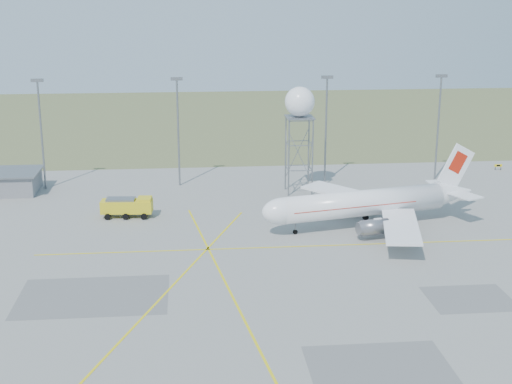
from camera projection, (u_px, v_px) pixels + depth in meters
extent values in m
plane|color=#A3A49E|center=(272.00, 348.00, 73.45)|extent=(400.00, 400.00, 0.00)
cube|color=#4C5D33|center=(216.00, 119.00, 207.68)|extent=(400.00, 120.00, 0.03)
cylinder|color=slate|center=(42.00, 136.00, 130.84)|extent=(0.36, 0.36, 20.00)
cube|color=slate|center=(37.00, 80.00, 128.10)|extent=(2.20, 0.50, 0.60)
cylinder|color=slate|center=(178.00, 134.00, 133.13)|extent=(0.36, 0.36, 20.00)
cube|color=slate|center=(177.00, 79.00, 130.39)|extent=(2.20, 0.50, 0.60)
cylinder|color=slate|center=(326.00, 131.00, 135.69)|extent=(0.36, 0.36, 20.00)
cube|color=slate|center=(327.00, 77.00, 132.95)|extent=(2.20, 0.50, 0.60)
cylinder|color=slate|center=(438.00, 129.00, 137.70)|extent=(0.36, 0.36, 20.00)
cube|color=slate|center=(442.00, 76.00, 134.96)|extent=(2.20, 0.50, 0.60)
cylinder|color=black|center=(495.00, 168.00, 147.41)|extent=(0.10, 0.10, 0.80)
cylinder|color=black|center=(501.00, 168.00, 147.52)|extent=(0.10, 0.10, 0.80)
cube|color=yellow|center=(498.00, 165.00, 147.31)|extent=(1.60, 0.15, 0.50)
cube|color=black|center=(498.00, 166.00, 147.24)|extent=(0.80, 0.03, 0.30)
cylinder|color=white|center=(363.00, 203.00, 110.52)|extent=(26.78, 9.89, 4.08)
ellipsoid|color=white|center=(283.00, 211.00, 106.51)|extent=(7.28, 5.43, 4.08)
cube|color=black|center=(275.00, 208.00, 105.97)|extent=(2.01, 2.53, 1.00)
cone|color=white|center=(454.00, 192.00, 115.38)|extent=(6.88, 5.34, 4.08)
cube|color=white|center=(456.00, 167.00, 114.23)|extent=(6.44, 1.75, 7.68)
cube|color=red|center=(457.00, 162.00, 114.10)|extent=(3.51, 1.12, 3.94)
cube|color=white|center=(440.00, 185.00, 118.08)|extent=(4.43, 6.20, 0.18)
cube|color=white|center=(463.00, 195.00, 112.11)|extent=(4.43, 6.20, 0.18)
cube|color=white|center=(346.00, 193.00, 119.66)|extent=(14.06, 15.79, 0.37)
cube|color=white|center=(401.00, 226.00, 102.86)|extent=(8.48, 17.02, 0.37)
cylinder|color=slate|center=(340.00, 205.00, 116.15)|extent=(4.70, 3.24, 2.35)
cylinder|color=slate|center=(374.00, 227.00, 105.32)|extent=(4.70, 3.24, 2.35)
cube|color=red|center=(351.00, 204.00, 109.88)|extent=(20.82, 8.56, 0.12)
cylinder|color=black|center=(295.00, 231.00, 108.05)|extent=(0.86, 0.86, 0.92)
cube|color=black|center=(374.00, 223.00, 112.06)|extent=(2.36, 6.20, 0.92)
cylinder|color=slate|center=(374.00, 220.00, 111.94)|extent=(0.29, 0.29, 1.84)
cylinder|color=slate|center=(289.00, 158.00, 126.94)|extent=(0.26, 0.26, 13.92)
cylinder|color=slate|center=(313.00, 158.00, 127.33)|extent=(0.26, 0.26, 13.92)
cylinder|color=slate|center=(309.00, 152.00, 131.44)|extent=(0.26, 0.26, 13.92)
cylinder|color=slate|center=(286.00, 153.00, 131.05)|extent=(0.26, 0.26, 13.92)
cube|color=slate|center=(299.00, 117.00, 127.32)|extent=(4.88, 4.88, 0.27)
sphere|color=white|center=(300.00, 102.00, 126.57)|extent=(5.36, 5.36, 5.36)
cube|color=gold|center=(127.00, 206.00, 115.99)|extent=(8.46, 3.37, 2.02)
cube|color=gold|center=(145.00, 201.00, 115.83)|extent=(2.39, 2.73, 1.29)
cube|color=black|center=(149.00, 201.00, 115.81)|extent=(0.27, 2.39, 0.92)
cube|color=slate|center=(121.00, 199.00, 115.65)|extent=(4.75, 2.54, 0.37)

